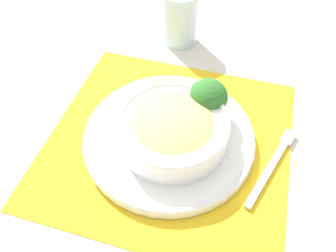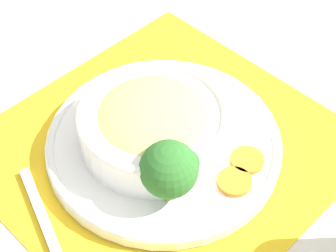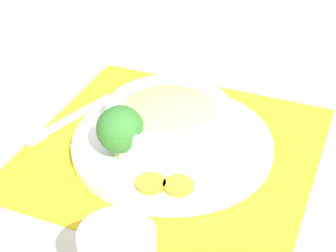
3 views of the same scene
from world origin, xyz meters
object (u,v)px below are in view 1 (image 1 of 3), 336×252
Objects in this scene: broccoli_floret at (208,98)px; water_glass at (180,21)px; fork at (275,159)px; bowl at (173,127)px.

water_glass reaches higher than broccoli_floret.
broccoli_floret is 0.44× the size of fork.
water_glass reaches higher than fork.
bowl is 1.56× the size of water_glass.
fork is at bearing 10.46° from bowl.
water_glass is 0.38m from fork.
bowl is 0.19m from fork.
broccoli_floret is at bearing -59.28° from water_glass.
broccoli_floret reaches higher than fork.
broccoli_floret is at bearing 176.64° from fork.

